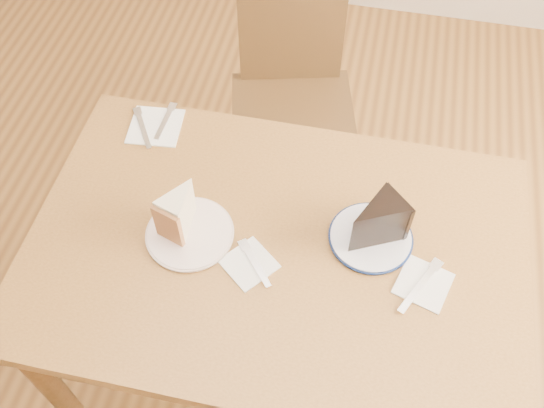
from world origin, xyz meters
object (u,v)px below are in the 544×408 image
(plate_navy, at_px, (371,238))
(carrot_cake, at_px, (182,210))
(chair_far, at_px, (292,101))
(plate_cream, at_px, (190,233))
(table, at_px, (276,266))
(chocolate_cake, at_px, (373,226))

(plate_navy, xyz_separation_m, carrot_cake, (-0.45, -0.05, 0.06))
(chair_far, distance_m, plate_cream, 0.83)
(plate_cream, bearing_deg, plate_navy, 10.46)
(chair_far, xyz_separation_m, carrot_cake, (-0.13, -0.75, 0.34))
(table, distance_m, chair_far, 0.79)
(plate_cream, height_order, carrot_cake, carrot_cake)
(plate_navy, height_order, chocolate_cake, chocolate_cake)
(table, xyz_separation_m, plate_cream, (-0.21, -0.01, 0.10))
(plate_cream, relative_size, carrot_cake, 1.90)
(chair_far, relative_size, chocolate_cake, 6.47)
(chair_far, distance_m, chocolate_cake, 0.84)
(table, height_order, plate_cream, plate_cream)
(chair_far, xyz_separation_m, plate_cream, (-0.11, -0.77, 0.28))
(table, relative_size, chocolate_cake, 9.11)
(plate_navy, bearing_deg, plate_cream, -169.54)
(chair_far, xyz_separation_m, plate_navy, (0.32, -0.69, 0.28))
(carrot_cake, bearing_deg, plate_navy, 25.84)
(chocolate_cake, bearing_deg, table, 60.11)
(carrot_cake, distance_m, chocolate_cake, 0.45)
(carrot_cake, bearing_deg, chair_far, 98.88)
(table, relative_size, plate_navy, 6.14)
(chocolate_cake, bearing_deg, chair_far, -21.05)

